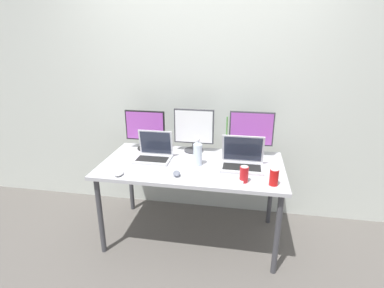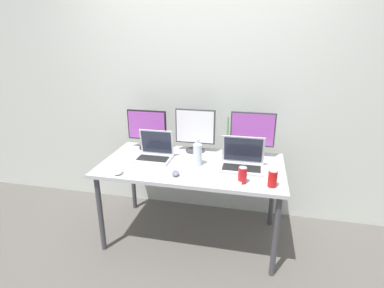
{
  "view_description": "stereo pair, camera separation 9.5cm",
  "coord_description": "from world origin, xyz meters",
  "px_view_note": "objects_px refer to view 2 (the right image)",
  "views": [
    {
      "loc": [
        0.42,
        -2.34,
        1.77
      ],
      "look_at": [
        0.0,
        0.0,
        0.92
      ],
      "focal_mm": 28.0,
      "sensor_mm": 36.0,
      "label": 1
    },
    {
      "loc": [
        0.51,
        -2.32,
        1.77
      ],
      "look_at": [
        0.0,
        0.0,
        0.92
      ],
      "focal_mm": 28.0,
      "sensor_mm": 36.0,
      "label": 2
    }
  ],
  "objects_px": {
    "water_bottle": "(198,153)",
    "soda_can_near_keyboard": "(273,179)",
    "keyboard_main": "(215,178)",
    "laptop_secondary": "(242,161)",
    "work_desk": "(192,170)",
    "laptop_silver": "(155,152)",
    "monitor_left": "(147,128)",
    "bamboo_vase": "(227,148)",
    "soda_can_by_laptop": "(242,175)",
    "mouse_by_laptop": "(119,172)",
    "monitor_right": "(252,134)",
    "mouse_by_keyboard": "(176,173)",
    "monitor_center": "(195,130)"
  },
  "relations": [
    {
      "from": "laptop_silver",
      "to": "keyboard_main",
      "type": "xyz_separation_m",
      "value": [
        0.59,
        -0.3,
        -0.05
      ]
    },
    {
      "from": "monitor_right",
      "to": "bamboo_vase",
      "type": "xyz_separation_m",
      "value": [
        -0.22,
        -0.05,
        -0.14
      ]
    },
    {
      "from": "work_desk",
      "to": "water_bottle",
      "type": "bearing_deg",
      "value": -16.21
    },
    {
      "from": "monitor_left",
      "to": "bamboo_vase",
      "type": "relative_size",
      "value": 1.04
    },
    {
      "from": "monitor_right",
      "to": "mouse_by_laptop",
      "type": "xyz_separation_m",
      "value": [
        -1.02,
        -0.61,
        -0.2
      ]
    },
    {
      "from": "laptop_silver",
      "to": "soda_can_by_laptop",
      "type": "height_order",
      "value": "laptop_silver"
    },
    {
      "from": "laptop_silver",
      "to": "soda_can_by_laptop",
      "type": "bearing_deg",
      "value": -21.55
    },
    {
      "from": "bamboo_vase",
      "to": "soda_can_near_keyboard",
      "type": "bearing_deg",
      "value": -53.35
    },
    {
      "from": "monitor_right",
      "to": "keyboard_main",
      "type": "bearing_deg",
      "value": -114.94
    },
    {
      "from": "keyboard_main",
      "to": "soda_can_near_keyboard",
      "type": "bearing_deg",
      "value": -2.76
    },
    {
      "from": "soda_can_near_keyboard",
      "to": "soda_can_by_laptop",
      "type": "xyz_separation_m",
      "value": [
        -0.22,
        0.01,
        0.0
      ]
    },
    {
      "from": "laptop_silver",
      "to": "soda_can_by_laptop",
      "type": "xyz_separation_m",
      "value": [
        0.8,
        -0.32,
        0.0
      ]
    },
    {
      "from": "work_desk",
      "to": "keyboard_main",
      "type": "distance_m",
      "value": 0.36
    },
    {
      "from": "keyboard_main",
      "to": "soda_can_near_keyboard",
      "type": "height_order",
      "value": "soda_can_near_keyboard"
    },
    {
      "from": "monitor_right",
      "to": "mouse_by_laptop",
      "type": "height_order",
      "value": "monitor_right"
    },
    {
      "from": "water_bottle",
      "to": "soda_can_by_laptop",
      "type": "relative_size",
      "value": 1.87
    },
    {
      "from": "laptop_secondary",
      "to": "mouse_by_keyboard",
      "type": "xyz_separation_m",
      "value": [
        -0.5,
        -0.26,
        -0.04
      ]
    },
    {
      "from": "mouse_by_laptop",
      "to": "soda_can_near_keyboard",
      "type": "bearing_deg",
      "value": -0.37
    },
    {
      "from": "monitor_left",
      "to": "soda_can_by_laptop",
      "type": "distance_m",
      "value": 1.11
    },
    {
      "from": "water_bottle",
      "to": "soda_can_near_keyboard",
      "type": "relative_size",
      "value": 1.87
    },
    {
      "from": "mouse_by_keyboard",
      "to": "water_bottle",
      "type": "distance_m",
      "value": 0.29
    },
    {
      "from": "work_desk",
      "to": "soda_can_by_laptop",
      "type": "bearing_deg",
      "value": -31.34
    },
    {
      "from": "soda_can_near_keyboard",
      "to": "laptop_silver",
      "type": "bearing_deg",
      "value": 162.11
    },
    {
      "from": "mouse_by_keyboard",
      "to": "soda_can_by_laptop",
      "type": "relative_size",
      "value": 0.74
    },
    {
      "from": "monitor_left",
      "to": "water_bottle",
      "type": "bearing_deg",
      "value": -28.13
    },
    {
      "from": "mouse_by_laptop",
      "to": "bamboo_vase",
      "type": "xyz_separation_m",
      "value": [
        0.8,
        0.57,
        0.06
      ]
    },
    {
      "from": "laptop_secondary",
      "to": "mouse_by_laptop",
      "type": "xyz_separation_m",
      "value": [
        -0.95,
        -0.33,
        -0.04
      ]
    },
    {
      "from": "mouse_by_keyboard",
      "to": "water_bottle",
      "type": "xyz_separation_m",
      "value": [
        0.13,
        0.24,
        0.09
      ]
    },
    {
      "from": "laptop_silver",
      "to": "soda_can_near_keyboard",
      "type": "distance_m",
      "value": 1.07
    },
    {
      "from": "monitor_left",
      "to": "monitor_right",
      "type": "height_order",
      "value": "monitor_right"
    },
    {
      "from": "monitor_left",
      "to": "mouse_by_laptop",
      "type": "distance_m",
      "value": 0.64
    },
    {
      "from": "work_desk",
      "to": "laptop_secondary",
      "type": "bearing_deg",
      "value": 0.84
    },
    {
      "from": "monitor_center",
      "to": "soda_can_by_laptop",
      "type": "distance_m",
      "value": 0.77
    },
    {
      "from": "laptop_silver",
      "to": "mouse_by_keyboard",
      "type": "relative_size",
      "value": 3.33
    },
    {
      "from": "monitor_right",
      "to": "water_bottle",
      "type": "xyz_separation_m",
      "value": [
        -0.44,
        -0.3,
        -0.11
      ]
    },
    {
      "from": "laptop_silver",
      "to": "water_bottle",
      "type": "relative_size",
      "value": 1.31
    },
    {
      "from": "mouse_by_laptop",
      "to": "soda_can_by_laptop",
      "type": "xyz_separation_m",
      "value": [
        0.97,
        0.06,
        0.05
      ]
    },
    {
      "from": "bamboo_vase",
      "to": "soda_can_by_laptop",
      "type": "bearing_deg",
      "value": -71.49
    },
    {
      "from": "soda_can_by_laptop",
      "to": "work_desk",
      "type": "bearing_deg",
      "value": 148.66
    },
    {
      "from": "keyboard_main",
      "to": "soda_can_by_laptop",
      "type": "distance_m",
      "value": 0.21
    },
    {
      "from": "mouse_by_keyboard",
      "to": "monitor_left",
      "type": "bearing_deg",
      "value": 110.37
    },
    {
      "from": "mouse_by_laptop",
      "to": "monitor_left",
      "type": "bearing_deg",
      "value": 85.33
    },
    {
      "from": "monitor_right",
      "to": "water_bottle",
      "type": "bearing_deg",
      "value": -145.82
    },
    {
      "from": "keyboard_main",
      "to": "mouse_by_laptop",
      "type": "height_order",
      "value": "mouse_by_laptop"
    },
    {
      "from": "laptop_silver",
      "to": "monitor_left",
      "type": "bearing_deg",
      "value": 122.69
    },
    {
      "from": "mouse_by_laptop",
      "to": "soda_can_near_keyboard",
      "type": "distance_m",
      "value": 1.19
    },
    {
      "from": "water_bottle",
      "to": "soda_can_near_keyboard",
      "type": "height_order",
      "value": "water_bottle"
    },
    {
      "from": "mouse_by_laptop",
      "to": "soda_can_near_keyboard",
      "type": "xyz_separation_m",
      "value": [
        1.19,
        0.05,
        0.05
      ]
    },
    {
      "from": "monitor_center",
      "to": "mouse_by_laptop",
      "type": "relative_size",
      "value": 4.05
    },
    {
      "from": "laptop_secondary",
      "to": "work_desk",
      "type": "bearing_deg",
      "value": -179.16
    }
  ]
}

